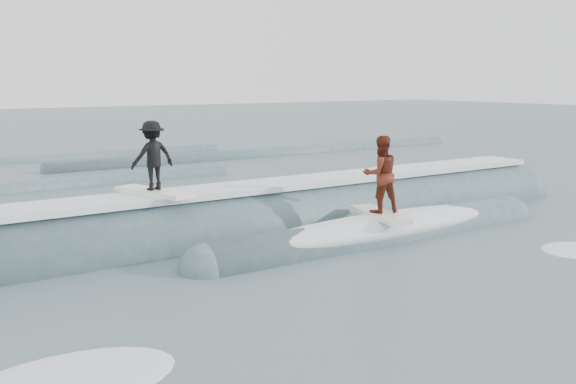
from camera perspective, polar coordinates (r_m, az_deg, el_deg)
ground at (r=11.88m, az=10.52°, el=-7.91°), size 160.00×160.00×0.00m
breaking_wave at (r=15.43m, az=-0.47°, el=-3.41°), size 20.75×3.89×2.22m
surfer_black at (r=13.98m, az=-11.95°, el=2.80°), size 1.16×2.07×1.58m
surfer_red at (r=14.58m, az=8.22°, el=1.21°), size 0.99×2.07×1.84m
whitewater at (r=9.23m, az=2.77°, el=-13.07°), size 14.56×8.10×0.10m
far_swells at (r=27.31m, az=-15.30°, el=1.99°), size 38.17×8.65×0.80m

